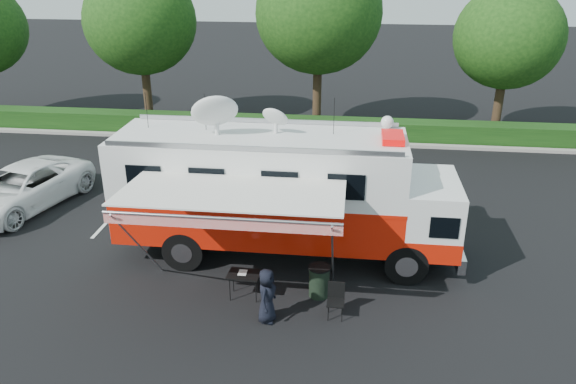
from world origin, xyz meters
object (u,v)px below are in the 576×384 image
trash_bin (319,281)px  folding_table (244,275)px  command_truck (283,192)px  white_suv (25,207)px

trash_bin → folding_table: bearing=-170.9°
command_truck → white_suv: 10.42m
white_suv → folding_table: size_ratio=6.13×
white_suv → trash_bin: size_ratio=6.18×
folding_table → white_suv: bearing=152.5°
folding_table → trash_bin: bearing=9.1°
command_truck → folding_table: (-0.75, -2.48, -1.41)m
command_truck → trash_bin: size_ratio=11.35×
command_truck → white_suv: bearing=167.0°
command_truck → white_suv: size_ratio=1.84×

